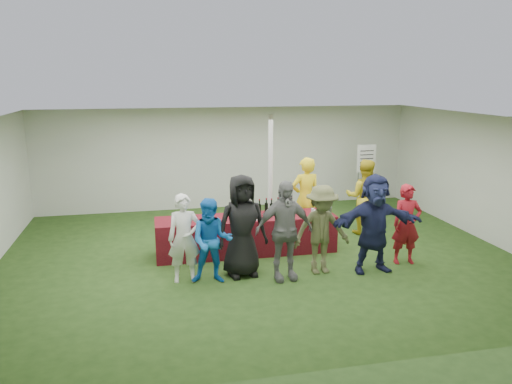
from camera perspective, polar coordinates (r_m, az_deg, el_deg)
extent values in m
plane|color=#284719|center=(9.97, 0.45, -7.38)|extent=(60.00, 60.00, 0.00)
plane|color=white|center=(13.45, -3.27, 3.91)|extent=(10.00, 0.00, 10.00)
plane|color=white|center=(5.91, 9.08, -8.27)|extent=(10.00, 0.00, 10.00)
plane|color=white|center=(11.72, 25.07, 1.33)|extent=(0.00, 8.00, 8.00)
plane|color=white|center=(9.38, 0.48, 8.27)|extent=(10.00, 10.00, 0.00)
cylinder|color=silver|center=(10.84, 1.66, 1.70)|extent=(0.10, 0.10, 2.70)
cube|color=maroon|center=(10.08, -1.12, -4.91)|extent=(3.60, 0.80, 0.75)
cylinder|color=black|center=(10.10, 0.39, -1.99)|extent=(0.07, 0.07, 0.22)
cylinder|color=black|center=(10.07, 0.39, -1.16)|extent=(0.03, 0.03, 0.08)
cylinder|color=maroon|center=(10.05, 0.39, -0.87)|extent=(0.03, 0.03, 0.02)
cylinder|color=black|center=(10.19, 1.19, -1.87)|extent=(0.07, 0.07, 0.22)
cylinder|color=black|center=(10.15, 1.19, -1.05)|extent=(0.03, 0.03, 0.08)
cylinder|color=maroon|center=(10.14, 1.19, -0.76)|extent=(0.03, 0.03, 0.02)
cylinder|color=black|center=(10.15, 1.77, -1.92)|extent=(0.07, 0.07, 0.22)
cylinder|color=black|center=(10.11, 1.78, -1.10)|extent=(0.03, 0.03, 0.08)
cylinder|color=maroon|center=(10.10, 1.78, -0.81)|extent=(0.03, 0.03, 0.02)
cylinder|color=black|center=(10.25, 2.52, -1.78)|extent=(0.07, 0.07, 0.22)
cylinder|color=black|center=(10.21, 2.53, -0.97)|extent=(0.03, 0.03, 0.08)
cylinder|color=maroon|center=(10.20, 2.53, -0.68)|extent=(0.03, 0.03, 0.02)
cylinder|color=black|center=(10.21, 3.27, -1.85)|extent=(0.07, 0.07, 0.22)
cylinder|color=black|center=(10.17, 3.28, -1.03)|extent=(0.03, 0.03, 0.08)
cylinder|color=maroon|center=(10.16, 3.28, -0.75)|extent=(0.03, 0.03, 0.02)
cylinder|color=black|center=(10.34, 4.10, -1.67)|extent=(0.07, 0.07, 0.22)
cylinder|color=black|center=(10.30, 4.11, -0.86)|extent=(0.03, 0.03, 0.08)
cylinder|color=maroon|center=(10.29, 4.12, -0.58)|extent=(0.03, 0.03, 0.02)
cylinder|color=silver|center=(9.60, -8.97, -3.64)|extent=(0.06, 0.06, 0.00)
cylinder|color=silver|center=(9.59, -8.98, -3.41)|extent=(0.01, 0.01, 0.07)
cylinder|color=silver|center=(9.56, -8.99, -2.95)|extent=(0.06, 0.06, 0.08)
cylinder|color=silver|center=(9.55, -7.58, -3.69)|extent=(0.06, 0.06, 0.00)
cylinder|color=silver|center=(9.53, -7.59, -3.46)|extent=(0.01, 0.01, 0.07)
cylinder|color=silver|center=(9.51, -7.61, -3.00)|extent=(0.06, 0.06, 0.08)
cylinder|color=#4F080B|center=(9.52, -7.60, -3.17)|extent=(0.05, 0.05, 0.02)
cylinder|color=silver|center=(9.61, -5.68, -3.52)|extent=(0.06, 0.06, 0.00)
cylinder|color=silver|center=(9.60, -5.69, -3.29)|extent=(0.01, 0.01, 0.07)
cylinder|color=silver|center=(9.58, -5.70, -2.83)|extent=(0.06, 0.06, 0.08)
cylinder|color=#4F080B|center=(9.59, -5.70, -3.00)|extent=(0.05, 0.05, 0.02)
cylinder|color=silver|center=(9.67, -2.71, -3.36)|extent=(0.06, 0.06, 0.00)
cylinder|color=silver|center=(9.66, -2.71, -3.13)|extent=(0.01, 0.01, 0.07)
cylinder|color=silver|center=(9.64, -2.72, -2.67)|extent=(0.06, 0.06, 0.08)
cylinder|color=#4F080B|center=(9.65, -2.72, -2.85)|extent=(0.05, 0.05, 0.02)
cylinder|color=silver|center=(10.07, 6.48, -2.76)|extent=(0.06, 0.06, 0.00)
cylinder|color=silver|center=(10.06, 6.48, -2.55)|extent=(0.01, 0.01, 0.07)
cylinder|color=silver|center=(10.04, 6.50, -2.11)|extent=(0.06, 0.06, 0.08)
cylinder|color=#4F080B|center=(10.05, 6.49, -2.27)|extent=(0.05, 0.05, 0.02)
cylinder|color=silver|center=(9.75, 0.06, -3.20)|extent=(0.06, 0.06, 0.00)
cylinder|color=silver|center=(9.74, 0.06, -2.98)|extent=(0.01, 0.01, 0.07)
cylinder|color=silver|center=(9.72, 0.06, -2.53)|extent=(0.06, 0.06, 0.08)
cylinder|color=silver|center=(10.02, -1.31, -2.19)|extent=(0.07, 0.07, 0.20)
cylinder|color=silver|center=(9.99, -1.31, -1.55)|extent=(0.03, 0.03, 0.03)
cube|color=white|center=(10.41, 7.28, -2.18)|extent=(0.25, 0.18, 0.03)
cylinder|color=slate|center=(10.16, 7.96, -2.15)|extent=(0.25, 0.25, 0.18)
cylinder|color=slate|center=(13.10, 11.52, -0.15)|extent=(0.02, 0.02, 1.10)
cylinder|color=slate|center=(13.26, 13.11, -0.06)|extent=(0.02, 0.02, 1.10)
cube|color=white|center=(13.01, 12.51, 3.76)|extent=(0.50, 0.02, 0.70)
cube|color=black|center=(12.96, 12.58, 4.62)|extent=(0.36, 0.01, 0.02)
cube|color=black|center=(12.98, 12.56, 4.18)|extent=(0.36, 0.01, 0.02)
cube|color=black|center=(12.99, 12.54, 3.75)|extent=(0.36, 0.01, 0.02)
cube|color=black|center=(13.01, 12.51, 3.31)|extent=(0.36, 0.01, 0.02)
cube|color=black|center=(13.03, 12.49, 2.88)|extent=(0.36, 0.01, 0.02)
imported|color=yellow|center=(10.89, 5.67, -0.72)|extent=(0.69, 0.48, 1.80)
imported|color=gold|center=(11.45, 12.24, -0.55)|extent=(1.02, 0.94, 1.70)
imported|color=white|center=(8.67, -8.19, -5.27)|extent=(0.57, 0.38, 1.55)
imported|color=blue|center=(8.58, -5.09, -5.61)|extent=(0.82, 0.69, 1.49)
imported|color=black|center=(8.80, -1.61, -3.89)|extent=(0.97, 0.70, 1.84)
imported|color=slate|center=(8.65, 3.22, -4.43)|extent=(1.07, 0.51, 1.77)
imported|color=brown|center=(9.01, 7.48, -4.29)|extent=(1.08, 0.66, 1.63)
imported|color=#1C2147|center=(9.23, 13.36, -3.52)|extent=(1.68, 0.54, 1.81)
imported|color=maroon|center=(9.84, 16.83, -3.55)|extent=(0.59, 0.42, 1.53)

